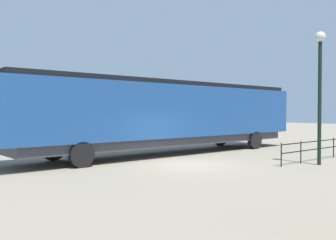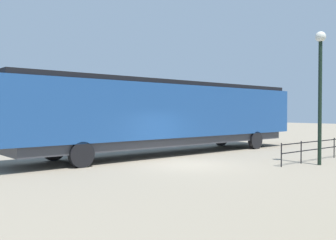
{
  "view_description": "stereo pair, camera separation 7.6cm",
  "coord_description": "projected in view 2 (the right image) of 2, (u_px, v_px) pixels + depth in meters",
  "views": [
    {
      "loc": [
        11.76,
        -11.21,
        2.34
      ],
      "look_at": [
        -0.46,
        -0.74,
        1.98
      ],
      "focal_mm": 39.33,
      "sensor_mm": 36.0,
      "label": 1
    },
    {
      "loc": [
        11.81,
        -11.15,
        2.34
      ],
      "look_at": [
        -0.46,
        -0.74,
        1.98
      ],
      "focal_mm": 39.33,
      "sensor_mm": 36.0,
      "label": 2
    }
  ],
  "objects": [
    {
      "name": "locomotive",
      "position": [
        175.0,
        113.0,
        20.7
      ],
      "size": [
        3.17,
        18.76,
        3.99
      ],
      "color": "navy",
      "rests_on": "ground_plane"
    },
    {
      "name": "ground_plane",
      "position": [
        187.0,
        165.0,
        16.27
      ],
      "size": [
        120.0,
        120.0,
        0.0
      ],
      "primitive_type": "plane",
      "color": "gray"
    },
    {
      "name": "platform_fence",
      "position": [
        334.0,
        145.0,
        18.69
      ],
      "size": [
        0.05,
        9.61,
        1.02
      ],
      "color": "black",
      "rests_on": "ground_plane"
    },
    {
      "name": "lamp_post",
      "position": [
        320.0,
        76.0,
        16.09
      ],
      "size": [
        0.45,
        0.45,
        5.86
      ],
      "color": "black",
      "rests_on": "ground_plane"
    }
  ]
}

